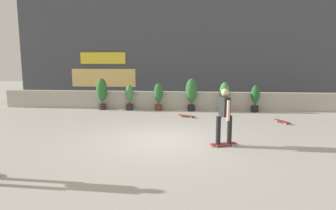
{
  "coord_description": "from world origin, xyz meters",
  "views": [
    {
      "loc": [
        0.99,
        -9.07,
        2.52
      ],
      "look_at": [
        0.0,
        1.5,
        0.9
      ],
      "focal_mm": 31.96,
      "sensor_mm": 36.0,
      "label": 1
    }
  ],
  "objects_px": {
    "potted_plant_1": "(129,96)",
    "potted_plant_5": "(255,97)",
    "skateboard_aside": "(282,121)",
    "potted_plant_3": "(191,92)",
    "potted_plant_2": "(158,95)",
    "potted_plant_0": "(102,91)",
    "skateboard_near_camera": "(187,116)",
    "potted_plant_4": "(224,95)",
    "skater_foreground": "(224,115)"
  },
  "relations": [
    {
      "from": "skateboard_near_camera",
      "to": "potted_plant_0",
      "type": "bearing_deg",
      "value": 159.16
    },
    {
      "from": "potted_plant_4",
      "to": "skateboard_near_camera",
      "type": "xyz_separation_m",
      "value": [
        -1.78,
        -1.65,
        -0.76
      ]
    },
    {
      "from": "potted_plant_2",
      "to": "potted_plant_5",
      "type": "height_order",
      "value": "potted_plant_2"
    },
    {
      "from": "potted_plant_5",
      "to": "potted_plant_1",
      "type": "bearing_deg",
      "value": -180.0
    },
    {
      "from": "skateboard_near_camera",
      "to": "potted_plant_1",
      "type": "bearing_deg",
      "value": 150.53
    },
    {
      "from": "potted_plant_0",
      "to": "potted_plant_2",
      "type": "relative_size",
      "value": 1.17
    },
    {
      "from": "potted_plant_0",
      "to": "skater_foreground",
      "type": "bearing_deg",
      "value": -47.14
    },
    {
      "from": "skateboard_near_camera",
      "to": "potted_plant_2",
      "type": "bearing_deg",
      "value": 131.44
    },
    {
      "from": "skateboard_aside",
      "to": "skater_foreground",
      "type": "bearing_deg",
      "value": -127.2
    },
    {
      "from": "potted_plant_0",
      "to": "potted_plant_2",
      "type": "distance_m",
      "value": 2.88
    },
    {
      "from": "potted_plant_1",
      "to": "skateboard_aside",
      "type": "bearing_deg",
      "value": -20.25
    },
    {
      "from": "potted_plant_0",
      "to": "potted_plant_5",
      "type": "distance_m",
      "value": 7.59
    },
    {
      "from": "potted_plant_1",
      "to": "potted_plant_5",
      "type": "bearing_deg",
      "value": 0.0
    },
    {
      "from": "potted_plant_3",
      "to": "potted_plant_5",
      "type": "relative_size",
      "value": 1.23
    },
    {
      "from": "potted_plant_1",
      "to": "skateboard_aside",
      "type": "height_order",
      "value": "potted_plant_1"
    },
    {
      "from": "potted_plant_1",
      "to": "potted_plant_5",
      "type": "xyz_separation_m",
      "value": [
        6.17,
        0.0,
        0.03
      ]
    },
    {
      "from": "potted_plant_0",
      "to": "skateboard_near_camera",
      "type": "xyz_separation_m",
      "value": [
        4.34,
        -1.65,
        -0.87
      ]
    },
    {
      "from": "potted_plant_3",
      "to": "potted_plant_4",
      "type": "height_order",
      "value": "potted_plant_3"
    },
    {
      "from": "potted_plant_0",
      "to": "potted_plant_5",
      "type": "relative_size",
      "value": 1.22
    },
    {
      "from": "potted_plant_4",
      "to": "potted_plant_5",
      "type": "relative_size",
      "value": 1.1
    },
    {
      "from": "potted_plant_1",
      "to": "potted_plant_2",
      "type": "xyz_separation_m",
      "value": [
        1.46,
        0.0,
        0.08
      ]
    },
    {
      "from": "potted_plant_3",
      "to": "skater_foreground",
      "type": "relative_size",
      "value": 0.94
    },
    {
      "from": "potted_plant_5",
      "to": "skateboard_aside",
      "type": "xyz_separation_m",
      "value": [
        0.62,
        -2.5,
        -0.66
      ]
    },
    {
      "from": "skateboard_near_camera",
      "to": "skateboard_aside",
      "type": "height_order",
      "value": "same"
    },
    {
      "from": "potted_plant_4",
      "to": "skateboard_aside",
      "type": "height_order",
      "value": "potted_plant_4"
    },
    {
      "from": "potted_plant_0",
      "to": "potted_plant_2",
      "type": "bearing_deg",
      "value": 0.0
    },
    {
      "from": "potted_plant_2",
      "to": "potted_plant_5",
      "type": "relative_size",
      "value": 1.05
    },
    {
      "from": "potted_plant_2",
      "to": "skateboard_aside",
      "type": "distance_m",
      "value": 5.93
    },
    {
      "from": "potted_plant_0",
      "to": "potted_plant_3",
      "type": "relative_size",
      "value": 0.99
    },
    {
      "from": "potted_plant_4",
      "to": "potted_plant_1",
      "type": "bearing_deg",
      "value": 180.0
    },
    {
      "from": "potted_plant_2",
      "to": "skateboard_near_camera",
      "type": "bearing_deg",
      "value": -48.56
    },
    {
      "from": "skateboard_aside",
      "to": "potted_plant_3",
      "type": "bearing_deg",
      "value": 145.85
    },
    {
      "from": "potted_plant_0",
      "to": "potted_plant_4",
      "type": "xyz_separation_m",
      "value": [
        6.11,
        0.0,
        -0.11
      ]
    },
    {
      "from": "skater_foreground",
      "to": "skateboard_aside",
      "type": "bearing_deg",
      "value": 52.8
    },
    {
      "from": "potted_plant_0",
      "to": "skateboard_near_camera",
      "type": "height_order",
      "value": "potted_plant_0"
    },
    {
      "from": "potted_plant_1",
      "to": "potted_plant_3",
      "type": "bearing_deg",
      "value": -0.0
    },
    {
      "from": "potted_plant_3",
      "to": "skateboard_near_camera",
      "type": "xyz_separation_m",
      "value": [
        -0.17,
        -1.65,
        -0.88
      ]
    },
    {
      "from": "potted_plant_2",
      "to": "potted_plant_3",
      "type": "bearing_deg",
      "value": -0.0
    },
    {
      "from": "potted_plant_0",
      "to": "potted_plant_1",
      "type": "distance_m",
      "value": 1.44
    },
    {
      "from": "potted_plant_1",
      "to": "skater_foreground",
      "type": "relative_size",
      "value": 0.75
    },
    {
      "from": "potted_plant_0",
      "to": "skateboard_aside",
      "type": "xyz_separation_m",
      "value": [
        8.2,
        -2.5,
        -0.87
      ]
    },
    {
      "from": "skater_foreground",
      "to": "potted_plant_1",
      "type": "bearing_deg",
      "value": 124.67
    },
    {
      "from": "potted_plant_1",
      "to": "potted_plant_3",
      "type": "relative_size",
      "value": 0.79
    },
    {
      "from": "potted_plant_0",
      "to": "skateboard_near_camera",
      "type": "bearing_deg",
      "value": -20.84
    },
    {
      "from": "potted_plant_1",
      "to": "skateboard_aside",
      "type": "relative_size",
      "value": 1.56
    },
    {
      "from": "potted_plant_1",
      "to": "skateboard_aside",
      "type": "xyz_separation_m",
      "value": [
        6.79,
        -2.5,
        -0.63
      ]
    },
    {
      "from": "potted_plant_5",
      "to": "potted_plant_3",
      "type": "bearing_deg",
      "value": -180.0
    },
    {
      "from": "potted_plant_2",
      "to": "potted_plant_3",
      "type": "relative_size",
      "value": 0.85
    },
    {
      "from": "potted_plant_2",
      "to": "skater_foreground",
      "type": "distance_m",
      "value": 6.56
    },
    {
      "from": "potted_plant_3",
      "to": "skateboard_aside",
      "type": "xyz_separation_m",
      "value": [
        3.69,
        -2.5,
        -0.88
      ]
    }
  ]
}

